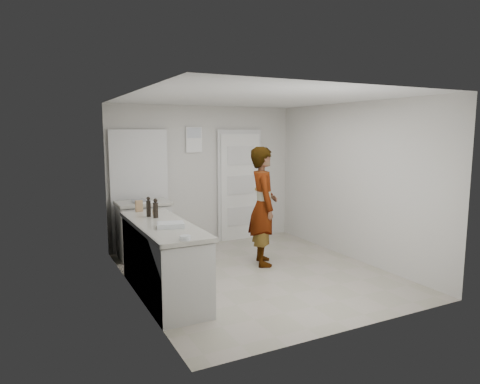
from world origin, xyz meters
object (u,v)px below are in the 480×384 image
spice_jar (154,212)px  baking_dish (171,225)px  person (263,206)px  cake_mix_box (139,206)px  oil_cruet_a (156,209)px  oil_cruet_b (149,207)px  egg_bowl (185,238)px

spice_jar → baking_dish: 0.87m
person → cake_mix_box: (-1.83, 0.32, 0.10)m
cake_mix_box → baking_dish: (0.09, -1.15, -0.06)m
oil_cruet_a → oil_cruet_b: size_ratio=0.96×
cake_mix_box → oil_cruet_b: (0.03, -0.41, 0.05)m
person → oil_cruet_b: 1.81m
cake_mix_box → spice_jar: 0.32m
person → baking_dish: 1.93m
baking_dish → oil_cruet_b: bearing=94.8°
egg_bowl → oil_cruet_b: bearing=90.7°
person → baking_dish: size_ratio=5.04×
cake_mix_box → spice_jar: cake_mix_box is taller
oil_cruet_a → oil_cruet_b: oil_cruet_b is taller
cake_mix_box → spice_jar: (0.13, -0.29, -0.04)m
oil_cruet_a → egg_bowl: oil_cruet_a is taller
cake_mix_box → oil_cruet_b: size_ratio=0.60×
person → oil_cruet_a: size_ratio=7.06×
oil_cruet_a → baking_dish: 0.63m
baking_dish → egg_bowl: (-0.05, -0.64, -0.00)m
person → spice_jar: (-1.69, 0.04, 0.05)m
oil_cruet_b → baking_dish: (0.06, -0.75, -0.10)m
person → egg_bowl: bearing=148.6°
cake_mix_box → oil_cruet_a: (0.09, -0.53, 0.04)m
cake_mix_box → egg_bowl: bearing=-91.0°
oil_cruet_a → oil_cruet_b: (-0.06, 0.12, 0.01)m
oil_cruet_b → egg_bowl: bearing=-89.3°
oil_cruet_a → cake_mix_box: bearing=99.7°
spice_jar → oil_cruet_b: bearing=-131.1°
cake_mix_box → baking_dish: bearing=-87.9°
oil_cruet_b → baking_dish: 0.76m
spice_jar → person: bearing=-1.2°
oil_cruet_b → egg_bowl: oil_cruet_b is taller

